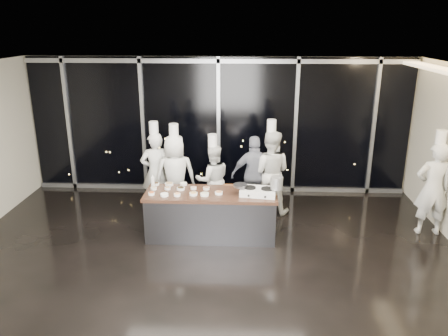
% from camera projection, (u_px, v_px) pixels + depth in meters
% --- Properties ---
extents(ground, '(9.00, 9.00, 0.00)m').
position_uv_depth(ground, '(207.00, 260.00, 7.56)').
color(ground, black).
rests_on(ground, ground).
extents(room_shell, '(9.02, 7.02, 3.21)m').
position_uv_depth(room_shell, '(217.00, 134.00, 6.85)').
color(room_shell, '#BCB6A1').
rests_on(room_shell, ground).
extents(window_wall, '(8.90, 0.11, 3.20)m').
position_uv_depth(window_wall, '(219.00, 126.00, 10.32)').
color(window_wall, black).
rests_on(window_wall, ground).
extents(demo_counter, '(2.46, 0.86, 0.90)m').
position_uv_depth(demo_counter, '(211.00, 214.00, 8.27)').
color(demo_counter, '#38383D').
rests_on(demo_counter, ground).
extents(stove, '(0.70, 0.49, 0.14)m').
position_uv_depth(stove, '(258.00, 191.00, 8.01)').
color(stove, silver).
rests_on(stove, demo_counter).
extents(frying_pan, '(0.47, 0.30, 0.04)m').
position_uv_depth(frying_pan, '(240.00, 185.00, 8.03)').
color(frying_pan, slate).
rests_on(frying_pan, stove).
extents(stock_pot, '(0.26, 0.26, 0.23)m').
position_uv_depth(stock_pot, '(277.00, 183.00, 7.89)').
color(stock_pot, '#A6A6A8').
rests_on(stock_pot, stove).
extents(prep_bowls, '(1.40, 0.73, 0.05)m').
position_uv_depth(prep_bowls, '(181.00, 190.00, 8.20)').
color(prep_bowls, white).
rests_on(prep_bowls, demo_counter).
extents(squeeze_bottle, '(0.07, 0.07, 0.25)m').
position_uv_depth(squeeze_bottle, '(153.00, 181.00, 8.39)').
color(squeeze_bottle, white).
rests_on(squeeze_bottle, demo_counter).
extents(chef_far_left, '(0.73, 0.58, 1.98)m').
position_uv_depth(chef_far_left, '(156.00, 171.00, 9.31)').
color(chef_far_left, silver).
rests_on(chef_far_left, ground).
extents(chef_left, '(0.97, 0.76, 1.97)m').
position_uv_depth(chef_left, '(175.00, 175.00, 9.13)').
color(chef_left, silver).
rests_on(chef_left, ground).
extents(chef_center, '(0.85, 0.73, 1.75)m').
position_uv_depth(chef_center, '(213.00, 179.00, 9.21)').
color(chef_center, silver).
rests_on(chef_center, ground).
extents(guest, '(1.03, 0.51, 1.70)m').
position_uv_depth(guest, '(255.00, 175.00, 9.24)').
color(guest, '#121933').
rests_on(guest, ground).
extents(chef_right, '(0.99, 0.83, 2.04)m').
position_uv_depth(chef_right, '(270.00, 172.00, 9.25)').
color(chef_right, silver).
rests_on(chef_right, ground).
extents(chef_side, '(0.67, 0.45, 2.06)m').
position_uv_depth(chef_side, '(433.00, 188.00, 8.27)').
color(chef_side, silver).
rests_on(chef_side, ground).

